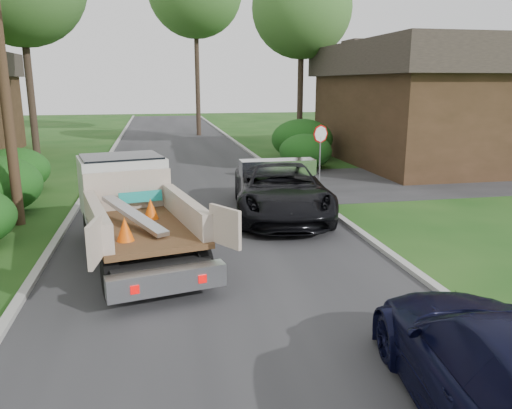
{
  "coord_description": "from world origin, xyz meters",
  "views": [
    {
      "loc": [
        -1.36,
        -10.49,
        4.13
      ],
      "look_at": [
        0.97,
        1.24,
        1.2
      ],
      "focal_mm": 35.0,
      "sensor_mm": 36.0,
      "label": 1
    }
  ],
  "objects": [
    {
      "name": "black_pickup",
      "position": [
        2.41,
        4.5,
        0.85
      ],
      "size": [
        3.66,
        6.44,
        1.7
      ],
      "primitive_type": "imported",
      "rotation": [
        0.0,
        0.0,
        -0.14
      ],
      "color": "black",
      "rests_on": "ground"
    },
    {
      "name": "tree_right_far",
      "position": [
        7.5,
        20.0,
        8.48
      ],
      "size": [
        6.0,
        6.0,
        11.5
      ],
      "color": "#2D2119",
      "rests_on": "ground"
    },
    {
      "name": "house_right",
      "position": [
        13.0,
        14.0,
        3.16
      ],
      "size": [
        9.72,
        12.96,
        6.2
      ],
      "rotation": [
        0.0,
        0.0,
        1.57
      ],
      "color": "#362516",
      "rests_on": "ground"
    },
    {
      "name": "stop_sign",
      "position": [
        5.2,
        9.0,
        1.78
      ],
      "size": [
        0.71,
        0.32,
        2.48
      ],
      "color": "slate",
      "rests_on": "ground"
    },
    {
      "name": "flatbed_truck",
      "position": [
        -2.08,
        1.97,
        1.23
      ],
      "size": [
        3.68,
        6.33,
        2.26
      ],
      "rotation": [
        0.0,
        0.0,
        0.21
      ],
      "color": "black",
      "rests_on": "ground"
    },
    {
      "name": "hedge_right_b",
      "position": [
        6.5,
        16.0,
        1.1
      ],
      "size": [
        3.38,
        3.38,
        2.21
      ],
      "primitive_type": "ellipsoid",
      "color": "#0E3D11",
      "rests_on": "ground"
    },
    {
      "name": "utility_pole",
      "position": [
        -5.48,
        4.98,
        5.17
      ],
      "size": [
        2.42,
        1.25,
        10.0
      ],
      "color": "#382619",
      "rests_on": "ground"
    },
    {
      "name": "curb_right",
      "position": [
        4.1,
        10.0,
        0.06
      ],
      "size": [
        0.2,
        90.0,
        0.12
      ],
      "primitive_type": "cube",
      "color": "#9E9E99",
      "rests_on": "ground"
    },
    {
      "name": "side_street",
      "position": [
        12.0,
        9.0,
        0.01
      ],
      "size": [
        16.0,
        7.0,
        0.02
      ],
      "primitive_type": "cube",
      "color": "#28282B",
      "rests_on": "ground"
    },
    {
      "name": "curb_left",
      "position": [
        -4.1,
        10.0,
        0.06
      ],
      "size": [
        0.2,
        90.0,
        0.12
      ],
      "primitive_type": "cube",
      "color": "#9E9E99",
      "rests_on": "ground"
    },
    {
      "name": "road",
      "position": [
        0.0,
        10.0,
        0.0
      ],
      "size": [
        8.0,
        90.0,
        0.02
      ],
      "primitive_type": "cube",
      "color": "#28282B",
      "rests_on": "ground"
    },
    {
      "name": "hedge_left_c",
      "position": [
        -6.8,
        10.0,
        0.85
      ],
      "size": [
        2.6,
        2.6,
        1.7
      ],
      "primitive_type": "ellipsoid",
      "color": "#0E3D11",
      "rests_on": "ground"
    },
    {
      "name": "hedge_right_a",
      "position": [
        5.8,
        13.0,
        0.85
      ],
      "size": [
        2.6,
        2.6,
        1.7
      ],
      "primitive_type": "ellipsoid",
      "color": "#0E3D11",
      "rests_on": "ground"
    },
    {
      "name": "ground",
      "position": [
        0.0,
        0.0,
        0.0
      ],
      "size": [
        120.0,
        120.0,
        0.0
      ],
      "primitive_type": "plane",
      "color": "#164112",
      "rests_on": "ground"
    }
  ]
}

